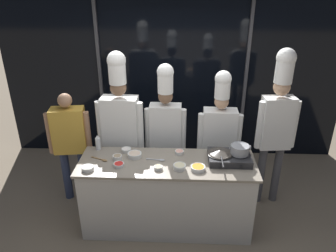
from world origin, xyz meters
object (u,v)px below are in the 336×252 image
at_px(chef_line, 219,131).
at_px(chef_pastry, 277,117).
at_px(stock_pot, 240,149).
at_px(prep_bowl_rice, 126,150).
at_px(prep_bowl_mushrooms, 117,157).
at_px(prep_bowl_bell_pepper, 119,165).
at_px(prep_bowl_carrots, 198,168).
at_px(portable_stove, 229,157).
at_px(prep_bowl_bean_sprouts, 88,168).
at_px(frying_pan, 220,152).
at_px(serving_spoon_solid, 102,160).
at_px(prep_bowl_noodles, 180,166).
at_px(person_guest, 70,138).
at_px(chef_head, 120,121).
at_px(chef_sous, 165,125).
at_px(squeeze_bottle_clear, 98,143).
at_px(serving_spoon_slotted, 159,160).
at_px(prep_bowl_chicken, 135,155).
at_px(prep_bowl_ginger, 158,167).
at_px(prep_bowl_shrimp, 179,152).

distance_m(chef_line, chef_pastry, 0.74).
relative_size(stock_pot, prep_bowl_rice, 2.02).
xyz_separation_m(prep_bowl_rice, prep_bowl_mushrooms, (-0.08, -0.19, 0.01)).
bearing_deg(prep_bowl_bell_pepper, prep_bowl_carrots, -2.06).
relative_size(portable_stove, prep_bowl_bean_sprouts, 3.50).
height_order(frying_pan, chef_pastry, chef_pastry).
distance_m(prep_bowl_rice, serving_spoon_solid, 0.33).
relative_size(prep_bowl_noodles, person_guest, 0.09).
xyz_separation_m(prep_bowl_mushrooms, person_guest, (-0.72, 0.48, -0.01)).
xyz_separation_m(chef_head, chef_sous, (0.58, 0.07, -0.08)).
distance_m(prep_bowl_noodles, prep_bowl_rice, 0.75).
xyz_separation_m(squeeze_bottle_clear, prep_bowl_rice, (0.36, -0.04, -0.07)).
xyz_separation_m(prep_bowl_bean_sprouts, serving_spoon_slotted, (0.78, 0.24, -0.02)).
bearing_deg(chef_line, prep_bowl_mushrooms, 24.39).
relative_size(prep_bowl_bean_sprouts, prep_bowl_bell_pepper, 1.13).
height_order(prep_bowl_chicken, serving_spoon_solid, prep_bowl_chicken).
bearing_deg(squeeze_bottle_clear, prep_bowl_mushrooms, -39.83).
relative_size(prep_bowl_ginger, prep_bowl_rice, 0.84).
xyz_separation_m(prep_bowl_shrimp, chef_head, (-0.77, 0.32, 0.26)).
relative_size(prep_bowl_bean_sprouts, prep_bowl_rice, 1.16).
bearing_deg(stock_pot, prep_bowl_shrimp, 168.21).
relative_size(prep_bowl_bell_pepper, prep_bowl_shrimp, 1.11).
relative_size(prep_bowl_carrots, prep_bowl_mushrooms, 1.55).
xyz_separation_m(prep_bowl_carrots, prep_bowl_bell_pepper, (-0.90, 0.03, -0.00)).
bearing_deg(stock_pot, prep_bowl_mushrooms, -179.01).
xyz_separation_m(portable_stove, prep_bowl_noodles, (-0.58, -0.20, -0.02)).
xyz_separation_m(prep_bowl_noodles, prep_bowl_chicken, (-0.54, 0.24, 0.00)).
relative_size(squeeze_bottle_clear, serving_spoon_solid, 0.90).
height_order(prep_bowl_chicken, chef_line, chef_line).
distance_m(frying_pan, prep_bowl_rice, 1.14).
height_order(prep_bowl_rice, serving_spoon_solid, prep_bowl_rice).
relative_size(portable_stove, chef_head, 0.23).
bearing_deg(prep_bowl_bell_pepper, prep_bowl_ginger, -5.36).
relative_size(frying_pan, prep_bowl_ginger, 5.02).
xyz_separation_m(prep_bowl_bean_sprouts, prep_bowl_mushrooms, (0.29, 0.24, 0.01)).
relative_size(prep_bowl_noodles, prep_bowl_ginger, 1.43).
distance_m(serving_spoon_slotted, chef_line, 0.92).
bearing_deg(chef_pastry, prep_bowl_rice, 4.09).
relative_size(prep_bowl_carrots, prep_bowl_chicken, 1.00).
xyz_separation_m(prep_bowl_bean_sprouts, prep_bowl_rice, (0.37, 0.43, -0.00)).
distance_m(prep_bowl_noodles, chef_sous, 0.78).
bearing_deg(prep_bowl_bell_pepper, squeeze_bottle_clear, 130.46).
bearing_deg(chef_line, chef_sous, -1.89).
height_order(frying_pan, person_guest, person_guest).
height_order(prep_bowl_ginger, prep_bowl_mushrooms, prep_bowl_mushrooms).
height_order(portable_stove, chef_sous, chef_sous).
bearing_deg(chef_pastry, chef_head, -5.02).
bearing_deg(prep_bowl_mushrooms, prep_bowl_noodles, -13.09).
height_order(prep_bowl_bean_sprouts, prep_bowl_mushrooms, prep_bowl_mushrooms).
bearing_deg(prep_bowl_rice, person_guest, 160.39).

